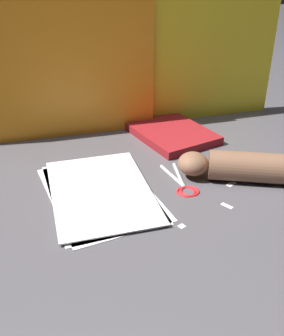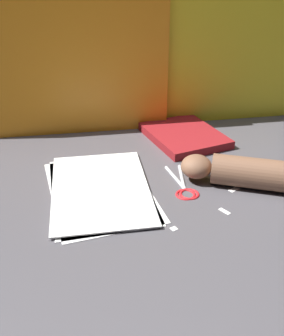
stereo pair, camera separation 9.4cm
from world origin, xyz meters
The scene contains 10 objects.
ground_plane centered at (0.00, 0.00, 0.00)m, with size 6.00×6.00×0.00m, color #4C494F.
backdrop_panel_left centered at (-0.15, 0.36, 0.20)m, with size 0.63×0.07×0.41m.
backdrop_panel_center centered at (0.19, 0.36, 0.29)m, with size 0.84×0.08×0.58m.
paper_stack centered at (-0.12, -0.02, 0.00)m, with size 0.26×0.37×0.01m.
book_closed centered at (0.19, 0.21, 0.01)m, with size 0.24×0.28×0.03m.
scissors centered at (0.09, -0.06, 0.00)m, with size 0.07×0.17×0.01m.
hand_forearm centered at (0.23, -0.08, 0.04)m, with size 0.29×0.21×0.08m.
paper_scrap_near centered at (0.14, -0.18, 0.00)m, with size 0.02×0.03×0.00m.
paper_scrap_mid centered at (0.01, -0.21, 0.00)m, with size 0.02×0.02×0.00m.
paper_scrap_far centered at (0.21, -0.10, 0.00)m, with size 0.03×0.03×0.00m.
Camera 2 is at (-0.22, -0.84, 0.52)m, focal length 42.00 mm.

